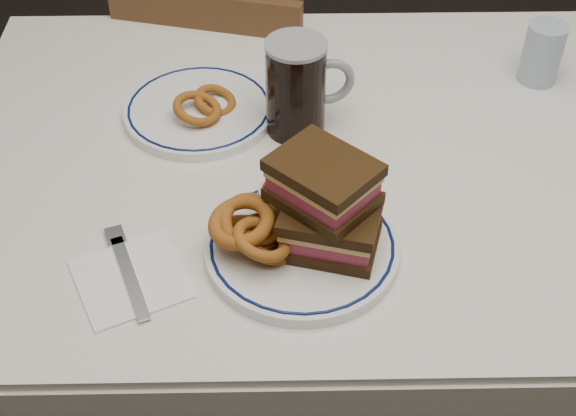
{
  "coord_description": "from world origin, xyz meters",
  "views": [
    {
      "loc": [
        -0.11,
        -0.98,
        1.55
      ],
      "look_at": [
        -0.1,
        -0.21,
        0.82
      ],
      "focal_mm": 50.0,
      "sensor_mm": 36.0,
      "label": 1
    }
  ],
  "objects_px": {
    "beer_mug": "(298,87)",
    "far_plate": "(199,110)",
    "chair_far": "(229,121)",
    "reuben_sandwich": "(327,205)",
    "main_plate": "(302,247)"
  },
  "relations": [
    {
      "from": "chair_far",
      "to": "beer_mug",
      "type": "height_order",
      "value": "beer_mug"
    },
    {
      "from": "beer_mug",
      "to": "far_plate",
      "type": "height_order",
      "value": "beer_mug"
    },
    {
      "from": "main_plate",
      "to": "far_plate",
      "type": "distance_m",
      "value": 0.36
    },
    {
      "from": "main_plate",
      "to": "reuben_sandwich",
      "type": "height_order",
      "value": "reuben_sandwich"
    },
    {
      "from": "reuben_sandwich",
      "to": "far_plate",
      "type": "bearing_deg",
      "value": 121.6
    },
    {
      "from": "chair_far",
      "to": "reuben_sandwich",
      "type": "distance_m",
      "value": 0.82
    },
    {
      "from": "reuben_sandwich",
      "to": "beer_mug",
      "type": "relative_size",
      "value": 1.04
    },
    {
      "from": "main_plate",
      "to": "beer_mug",
      "type": "relative_size",
      "value": 1.67
    },
    {
      "from": "reuben_sandwich",
      "to": "far_plate",
      "type": "xyz_separation_m",
      "value": [
        -0.19,
        0.31,
        -0.07
      ]
    },
    {
      "from": "main_plate",
      "to": "far_plate",
      "type": "relative_size",
      "value": 1.07
    },
    {
      "from": "reuben_sandwich",
      "to": "beer_mug",
      "type": "bearing_deg",
      "value": 96.39
    },
    {
      "from": "far_plate",
      "to": "reuben_sandwich",
      "type": "bearing_deg",
      "value": -58.4
    },
    {
      "from": "chair_far",
      "to": "far_plate",
      "type": "relative_size",
      "value": 3.29
    },
    {
      "from": "far_plate",
      "to": "beer_mug",
      "type": "bearing_deg",
      "value": -13.6
    },
    {
      "from": "reuben_sandwich",
      "to": "main_plate",
      "type": "bearing_deg",
      "value": -170.71
    }
  ]
}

